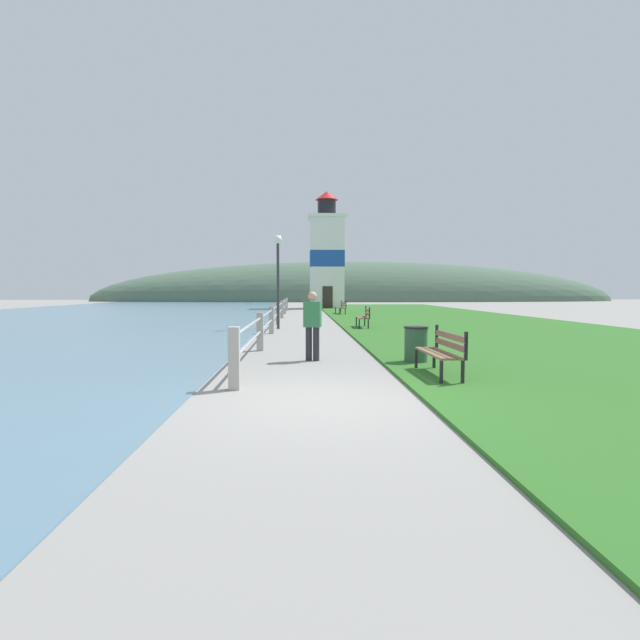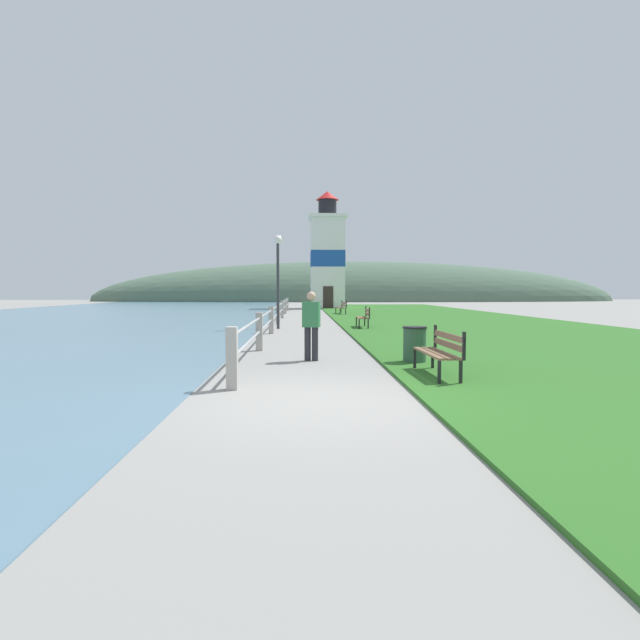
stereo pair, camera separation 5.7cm
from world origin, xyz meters
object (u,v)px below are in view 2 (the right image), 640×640
(park_bench_far, at_px, (342,307))
(lighthouse, at_px, (327,257))
(park_bench_near, at_px, (441,349))
(person_strolling, at_px, (311,323))
(lamp_post, at_px, (278,264))
(trash_bin, at_px, (415,345))
(park_bench_midway, at_px, (364,316))

(park_bench_far, bearing_deg, lighthouse, -93.50)
(lighthouse, bearing_deg, park_bench_near, -89.63)
(lighthouse, height_order, person_strolling, lighthouse)
(lamp_post, bearing_deg, trash_bin, -71.29)
(lamp_post, bearing_deg, lighthouse, 82.16)
(park_bench_midway, xyz_separation_m, lamp_post, (-3.67, 0.06, 2.20))
(park_bench_midway, relative_size, park_bench_far, 0.89)
(park_bench_near, xyz_separation_m, lamp_post, (-3.59, 12.08, 2.20))
(lighthouse, bearing_deg, park_bench_midway, -89.25)
(trash_bin, bearing_deg, park_bench_far, 89.46)
(lighthouse, bearing_deg, park_bench_far, -88.31)
(person_strolling, bearing_deg, park_bench_near, -121.01)
(park_bench_midway, height_order, park_bench_far, same)
(park_bench_far, relative_size, person_strolling, 1.14)
(trash_bin, bearing_deg, lamp_post, 108.71)
(park_bench_far, height_order, person_strolling, person_strolling)
(park_bench_midway, xyz_separation_m, trash_bin, (-0.17, -10.28, -0.11))
(trash_bin, bearing_deg, park_bench_midway, 89.05)
(park_bench_midway, xyz_separation_m, person_strolling, (-2.45, -9.63, 0.34))
(park_bench_midway, distance_m, park_bench_far, 12.26)
(park_bench_near, relative_size, park_bench_midway, 1.06)
(park_bench_near, bearing_deg, park_bench_far, -91.50)
(park_bench_midway, relative_size, lighthouse, 0.16)
(lighthouse, bearing_deg, trash_bin, -89.76)
(park_bench_near, bearing_deg, trash_bin, -88.28)
(person_strolling, xyz_separation_m, lamp_post, (-1.22, 9.69, 1.87))
(person_strolling, relative_size, trash_bin, 1.92)
(trash_bin, bearing_deg, person_strolling, 164.19)
(park_bench_midway, bearing_deg, person_strolling, 77.79)
(lamp_post, bearing_deg, park_bench_midway, -0.87)
(person_strolling, bearing_deg, lamp_post, 21.49)
(park_bench_far, bearing_deg, lamp_post, 67.90)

